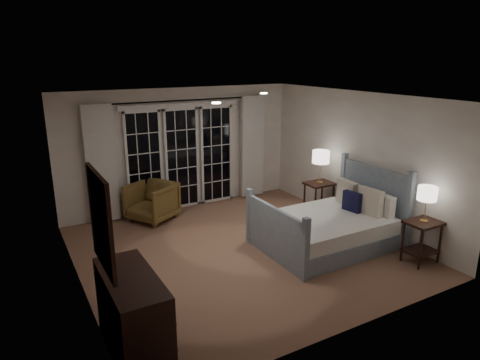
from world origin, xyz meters
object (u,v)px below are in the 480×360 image
lamp_right (321,157)px  nightstand_left (422,235)px  lamp_left (427,194)px  bed (329,227)px  armchair (152,202)px  dresser (133,313)px  nightstand_right (319,194)px

lamp_right → nightstand_left: bearing=-88.0°
lamp_left → lamp_right: bearing=92.0°
bed → armchair: 3.44m
lamp_right → armchair: size_ratio=0.79×
nightstand_left → dresser: size_ratio=0.54×
bed → nightstand_right: 1.39m
bed → dresser: (-3.65, -1.04, 0.12)m
lamp_right → armchair: (-2.97, 1.43, -0.84)m
lamp_right → dresser: size_ratio=0.52×
nightstand_right → dresser: 4.91m
armchair → nightstand_left: bearing=8.1°
armchair → dresser: (-1.41, -3.65, 0.07)m
lamp_left → dresser: (-4.47, 0.14, -0.67)m
bed → armchair: (-2.24, 2.61, 0.05)m
bed → lamp_right: size_ratio=3.33×
lamp_left → dresser: lamp_left is taller
bed → nightstand_right: size_ratio=3.08×
bed → lamp_right: bearing=58.0°
lamp_left → armchair: (-3.06, 3.79, -0.74)m
dresser → nightstand_left: bearing=-1.8°
nightstand_left → nightstand_right: (-0.08, 2.36, 0.02)m
nightstand_left → nightstand_right: size_ratio=0.97×
nightstand_left → armchair: (-3.06, 3.79, -0.07)m
nightstand_left → armchair: size_ratio=0.82×
armchair → dresser: size_ratio=0.66×
bed → armchair: bed is taller
nightstand_right → armchair: 3.30m
nightstand_left → lamp_right: (-0.08, 2.36, 0.77)m
lamp_left → nightstand_right: bearing=92.0°
dresser → armchair: bearing=68.9°
lamp_left → armchair: lamp_left is taller
nightstand_left → lamp_left: (-0.00, 0.00, 0.67)m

